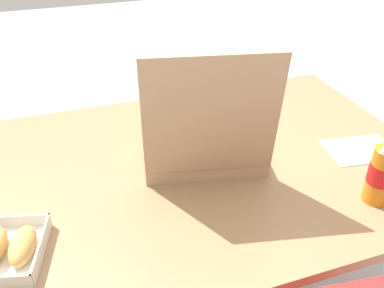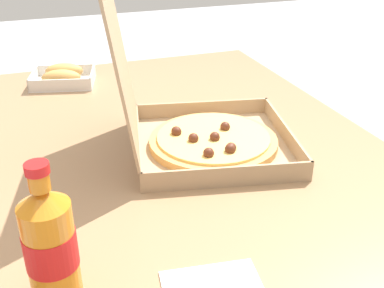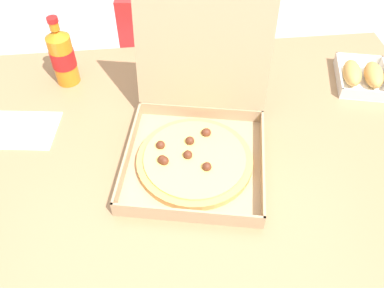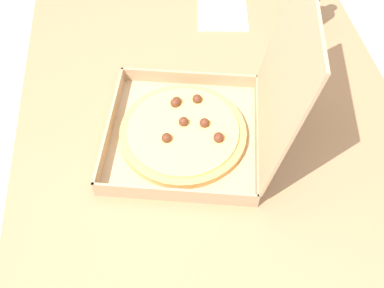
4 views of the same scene
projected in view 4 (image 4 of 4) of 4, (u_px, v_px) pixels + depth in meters
ground_plane at (208, 258)px, 1.60m from camera, size 10.00×10.00×0.00m
dining_table at (216, 158)px, 1.07m from camera, size 1.41×0.96×0.73m
pizza_box_open at (199, 123)px, 0.98m from camera, size 0.43×0.47×0.40m
cola_bottle at (306, 1)px, 1.19m from camera, size 0.07×0.07×0.22m
paper_menu at (222, 9)px, 1.32m from camera, size 0.23×0.18×0.00m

